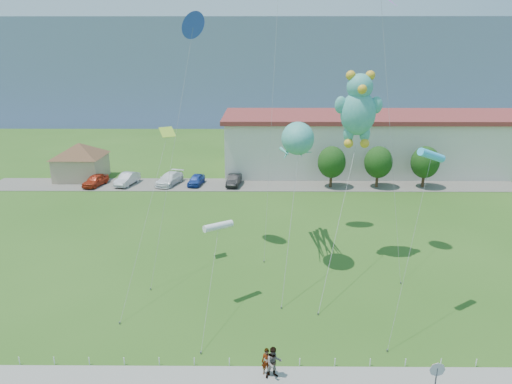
# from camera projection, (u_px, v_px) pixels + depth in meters

# --- Properties ---
(ground) EXTENTS (160.00, 160.00, 0.00)m
(ground) POSITION_uv_depth(u_px,v_px,m) (248.00, 351.00, 27.21)
(ground) COLOR #2C5618
(ground) RESTS_ON ground
(sidewalk) EXTENTS (80.00, 2.50, 0.10)m
(sidewalk) POSITION_uv_depth(u_px,v_px,m) (246.00, 382.00, 24.57)
(sidewalk) COLOR gray
(sidewalk) RESTS_ON ground
(parking_strip) EXTENTS (70.00, 6.00, 0.06)m
(parking_strip) POSITION_uv_depth(u_px,v_px,m) (254.00, 185.00, 60.61)
(parking_strip) COLOR #59544C
(parking_strip) RESTS_ON ground
(hill_ridge) EXTENTS (160.00, 50.00, 25.00)m
(hill_ridge) POSITION_uv_depth(u_px,v_px,m) (257.00, 66.00, 138.03)
(hill_ridge) COLOR slate
(hill_ridge) RESTS_ON ground
(pavilion) EXTENTS (9.20, 9.20, 5.00)m
(pavilion) POSITION_uv_depth(u_px,v_px,m) (80.00, 157.00, 62.75)
(pavilion) COLOR tan
(pavilion) RESTS_ON ground
(warehouse) EXTENTS (61.00, 15.00, 8.20)m
(warehouse) POSITION_uv_depth(u_px,v_px,m) (429.00, 142.00, 67.80)
(warehouse) COLOR beige
(warehouse) RESTS_ON ground
(stop_sign) EXTENTS (0.80, 0.07, 2.50)m
(stop_sign) POSITION_uv_depth(u_px,v_px,m) (437.00, 373.00, 22.58)
(stop_sign) COLOR slate
(stop_sign) RESTS_ON ground
(rope_fence) EXTENTS (26.05, 0.05, 0.50)m
(rope_fence) POSITION_uv_depth(u_px,v_px,m) (247.00, 362.00, 25.90)
(rope_fence) COLOR white
(rope_fence) RESTS_ON ground
(tree_near) EXTENTS (3.60, 3.60, 5.47)m
(tree_near) POSITION_uv_depth(u_px,v_px,m) (332.00, 162.00, 58.59)
(tree_near) COLOR #3F2B19
(tree_near) RESTS_ON ground
(tree_mid) EXTENTS (3.60, 3.60, 5.47)m
(tree_mid) POSITION_uv_depth(u_px,v_px,m) (378.00, 162.00, 58.55)
(tree_mid) COLOR #3F2B19
(tree_mid) RESTS_ON ground
(tree_far) EXTENTS (3.60, 3.60, 5.47)m
(tree_far) POSITION_uv_depth(u_px,v_px,m) (425.00, 162.00, 58.51)
(tree_far) COLOR #3F2B19
(tree_far) RESTS_ON ground
(pedestrian_left) EXTENTS (0.62, 0.45, 1.58)m
(pedestrian_left) POSITION_uv_depth(u_px,v_px,m) (267.00, 362.00, 24.93)
(pedestrian_left) COLOR gray
(pedestrian_left) RESTS_ON sidewalk
(pedestrian_right) EXTENTS (1.04, 0.89, 1.85)m
(pedestrian_right) POSITION_uv_depth(u_px,v_px,m) (274.00, 363.00, 24.65)
(pedestrian_right) COLOR gray
(pedestrian_right) RESTS_ON sidewalk
(parked_car_red) EXTENTS (2.74, 4.68, 1.50)m
(parked_car_red) POSITION_uv_depth(u_px,v_px,m) (95.00, 180.00, 59.91)
(parked_car_red) COLOR #B12E15
(parked_car_red) RESTS_ON parking_strip
(parked_car_silver) EXTENTS (2.61, 4.91, 1.54)m
(parked_car_silver) POSITION_uv_depth(u_px,v_px,m) (127.00, 179.00, 60.45)
(parked_car_silver) COLOR #B7B5BD
(parked_car_silver) RESTS_ON parking_strip
(parked_car_white) EXTENTS (3.55, 5.61, 1.51)m
(parked_car_white) POSITION_uv_depth(u_px,v_px,m) (170.00, 179.00, 60.56)
(parked_car_white) COLOR white
(parked_car_white) RESTS_ON parking_strip
(parked_car_blue) EXTENTS (2.22, 4.22, 1.37)m
(parked_car_blue) POSITION_uv_depth(u_px,v_px,m) (196.00, 180.00, 60.40)
(parked_car_blue) COLOR navy
(parked_car_blue) RESTS_ON parking_strip
(parked_car_black) EXTENTS (1.98, 4.50, 1.44)m
(parked_car_black) POSITION_uv_depth(u_px,v_px,m) (234.00, 180.00, 60.15)
(parked_car_black) COLOR black
(parked_car_black) RESTS_ON parking_strip
(octopus_kite) EXTENTS (2.71, 13.49, 11.97)m
(octopus_kite) POSITION_uv_depth(u_px,v_px,m) (296.00, 145.00, 36.38)
(octopus_kite) COLOR teal
(octopus_kite) RESTS_ON ground
(teddy_bear_kite) EXTENTS (5.80, 10.74, 15.67)m
(teddy_bear_kite) POSITION_uv_depth(u_px,v_px,m) (358.00, 108.00, 36.12)
(teddy_bear_kite) COLOR teal
(teddy_bear_kite) RESTS_ON ground
(small_kite_yellow) EXTENTS (2.58, 10.45, 11.43)m
(small_kite_yellow) POSITION_uv_depth(u_px,v_px,m) (162.00, 152.00, 35.14)
(small_kite_yellow) COLOR #9CC72E
(small_kite_yellow) RESTS_ON ground
(small_kite_purple) EXTENTS (2.66, 6.71, 21.91)m
(small_kite_purple) POSITION_uv_depth(u_px,v_px,m) (382.00, 2.00, 34.44)
(small_kite_purple) COLOR #D037DF
(small_kite_purple) RESTS_ON ground
(small_kite_white) EXTENTS (0.93, 7.40, 6.09)m
(small_kite_white) POSITION_uv_depth(u_px,v_px,m) (218.00, 227.00, 31.17)
(small_kite_white) COLOR white
(small_kite_white) RESTS_ON ground
(small_kite_blue) EXTENTS (3.75, 9.16, 19.75)m
(small_kite_blue) POSITION_uv_depth(u_px,v_px,m) (192.00, 32.00, 36.44)
(small_kite_blue) COLOR blue
(small_kite_blue) RESTS_ON ground
(small_kite_cyan) EXTENTS (3.33, 5.75, 11.39)m
(small_kite_cyan) POSITION_uv_depth(u_px,v_px,m) (431.00, 157.00, 28.22)
(small_kite_cyan) COLOR #38C5FF
(small_kite_cyan) RESTS_ON ground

